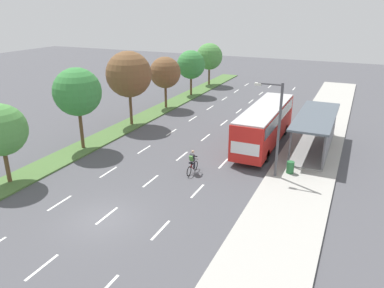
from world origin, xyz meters
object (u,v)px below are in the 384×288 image
at_px(median_tree_nearest, 0,130).
at_px(median_tree_fifth, 191,65).
at_px(cyclist, 192,163).
at_px(median_tree_farthest, 209,57).
at_px(bus_shelter, 318,129).
at_px(median_tree_second, 77,92).
at_px(streetlight, 277,124).
at_px(bus, 265,122).
at_px(median_tree_third, 129,74).
at_px(trash_bin, 290,167).
at_px(median_tree_fourth, 165,73).

bearing_deg(median_tree_nearest, median_tree_fifth, 89.28).
relative_size(cyclist, median_tree_nearest, 0.34).
bearing_deg(median_tree_nearest, median_tree_farthest, 89.97).
relative_size(bus_shelter, median_tree_second, 1.43).
bearing_deg(streetlight, median_tree_second, -176.00).
bearing_deg(streetlight, bus, 109.97).
bearing_deg(bus, median_tree_farthest, 122.57).
bearing_deg(median_tree_nearest, cyclist, 31.75).
height_order(median_tree_fifth, median_tree_farthest, median_tree_farthest).
bearing_deg(median_tree_third, bus_shelter, 1.38).
distance_m(bus_shelter, median_tree_second, 19.53).
bearing_deg(median_tree_farthest, bus_shelter, -49.37).
relative_size(cyclist, median_tree_fifth, 0.32).
bearing_deg(bus, bus_shelter, 6.76).
bearing_deg(bus, median_tree_fifth, 133.01).
bearing_deg(bus, trash_bin, -57.76).
relative_size(median_tree_second, median_tree_fourth, 1.15).
xyz_separation_m(median_tree_nearest, trash_bin, (16.96, 9.13, -3.18)).
distance_m(bus_shelter, bus, 4.31).
xyz_separation_m(median_tree_second, median_tree_fourth, (0.16, 14.29, -0.68)).
bearing_deg(median_tree_fourth, trash_bin, -36.66).
distance_m(median_tree_fourth, median_tree_farthest, 14.29).
distance_m(median_tree_second, median_tree_fourth, 14.30).
bearing_deg(cyclist, trash_bin, 22.07).
height_order(median_tree_third, trash_bin, median_tree_third).
xyz_separation_m(cyclist, median_tree_nearest, (-10.57, -6.54, 2.97)).
xyz_separation_m(bus_shelter, median_tree_second, (-17.76, -7.57, 2.94)).
height_order(median_tree_fourth, median_tree_farthest, median_tree_farthest).
bearing_deg(cyclist, median_tree_fifth, 114.85).
distance_m(median_tree_second, streetlight, 15.72).
xyz_separation_m(bus, median_tree_fourth, (-13.32, 7.22, 2.06)).
relative_size(median_tree_nearest, median_tree_second, 0.81).
bearing_deg(streetlight, median_tree_nearest, -152.66).
height_order(median_tree_second, median_tree_fourth, median_tree_second).
bearing_deg(bus_shelter, streetlight, -108.04).
bearing_deg(median_tree_third, median_tree_farthest, 91.01).
bearing_deg(bus, median_tree_nearest, -134.09).
relative_size(cyclist, median_tree_third, 0.25).
bearing_deg(bus_shelter, trash_bin, -100.92).
xyz_separation_m(bus_shelter, bus, (-4.28, -0.51, 0.20)).
bearing_deg(median_tree_fifth, median_tree_farthest, 92.71).
distance_m(bus, cyclist, 8.41).
bearing_deg(cyclist, median_tree_farthest, 109.87).
xyz_separation_m(median_tree_farthest, trash_bin, (16.94, -26.58, -3.63)).
distance_m(median_tree_nearest, median_tree_third, 14.35).
bearing_deg(streetlight, trash_bin, 40.88).
relative_size(median_tree_fifth, median_tree_farthest, 0.96).
relative_size(bus_shelter, median_tree_fourth, 1.64).
distance_m(median_tree_nearest, trash_bin, 19.53).
xyz_separation_m(median_tree_nearest, median_tree_third, (0.40, 14.29, 1.31)).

